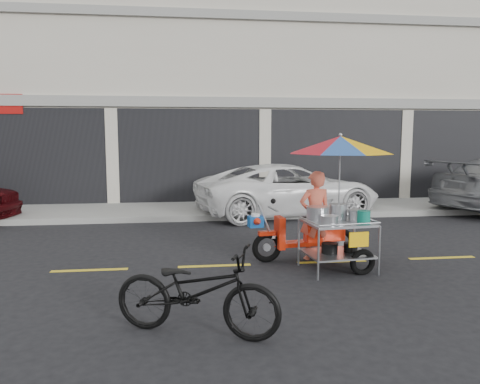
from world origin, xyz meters
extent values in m
plane|color=black|center=(0.00, 0.00, 0.00)|extent=(90.00, 90.00, 0.00)
cube|color=gray|center=(0.00, 5.50, 0.07)|extent=(45.00, 3.00, 0.15)
cube|color=beige|center=(0.00, 10.50, 4.00)|extent=(36.00, 8.00, 8.00)
cube|color=black|center=(0.00, 6.47, 1.45)|extent=(35.28, 0.06, 2.90)
cube|color=gray|center=(0.00, 6.45, 3.10)|extent=(36.00, 0.12, 0.30)
cube|color=gray|center=(0.00, 6.45, 5.60)|extent=(36.00, 0.12, 0.25)
cube|color=gold|center=(0.00, 0.00, 0.00)|extent=(42.00, 0.10, 0.01)
imported|color=white|center=(0.32, 4.70, 0.69)|extent=(5.31, 3.28, 1.37)
imported|color=black|center=(-2.38, -2.63, 0.49)|extent=(1.97, 1.30, 0.98)
torus|color=black|center=(-1.10, 0.13, 0.25)|extent=(0.53, 0.16, 0.52)
torus|color=black|center=(0.25, 0.28, 0.25)|extent=(0.53, 0.16, 0.52)
cylinder|color=#9EA0A5|center=(-1.10, 0.13, 0.25)|extent=(0.13, 0.07, 0.13)
cylinder|color=#9EA0A5|center=(0.25, 0.28, 0.25)|extent=(0.13, 0.07, 0.13)
cube|color=red|center=(-1.10, 0.13, 0.50)|extent=(0.30, 0.14, 0.07)
cylinder|color=#9EA0A5|center=(-1.10, 0.13, 0.64)|extent=(0.33, 0.08, 0.73)
cube|color=red|center=(-0.88, 0.16, 0.50)|extent=(0.14, 0.32, 0.54)
cube|color=red|center=(-0.47, 0.20, 0.29)|extent=(0.75, 0.33, 0.07)
cube|color=red|center=(-0.06, 0.25, 0.50)|extent=(0.70, 0.31, 0.36)
cube|color=black|center=(-0.15, 0.24, 0.71)|extent=(0.61, 0.28, 0.09)
cylinder|color=#9EA0A5|center=(-0.99, 0.14, 0.91)|extent=(0.09, 0.50, 0.03)
sphere|color=black|center=(-0.96, 0.33, 1.02)|extent=(0.09, 0.09, 0.09)
cylinder|color=white|center=(-0.99, 0.14, 0.44)|extent=(0.12, 0.12, 0.05)
cube|color=#0C4290|center=(-1.30, 0.11, 0.71)|extent=(0.26, 0.22, 0.18)
cylinder|color=white|center=(-1.30, 0.11, 0.82)|extent=(0.16, 0.16, 0.05)
cone|color=red|center=(-1.28, -0.04, 0.73)|extent=(0.18, 0.22, 0.16)
torus|color=black|center=(0.23, -0.77, 0.20)|extent=(0.43, 0.14, 0.42)
cylinder|color=#9EA0A5|center=(-0.52, -0.95, 0.39)|extent=(0.04, 0.04, 0.77)
cylinder|color=#9EA0A5|center=(-0.61, -0.13, 0.39)|extent=(0.04, 0.04, 0.77)
cylinder|color=#9EA0A5|center=(0.47, -0.84, 0.39)|extent=(0.04, 0.04, 0.77)
cylinder|color=#9EA0A5|center=(0.38, -0.02, 0.39)|extent=(0.04, 0.04, 0.77)
cube|color=#9EA0A5|center=(-0.07, -0.49, 0.27)|extent=(1.08, 0.92, 0.03)
cube|color=#9EA0A5|center=(-0.07, -0.49, 0.77)|extent=(1.08, 0.92, 0.04)
cylinder|color=#9EA0A5|center=(-0.03, -0.89, 0.83)|extent=(1.00, 0.13, 0.02)
cylinder|color=#9EA0A5|center=(-0.12, -0.08, 0.83)|extent=(1.00, 0.13, 0.02)
cylinder|color=#9EA0A5|center=(-0.57, -0.54, 0.83)|extent=(0.11, 0.81, 0.02)
cylinder|color=#9EA0A5|center=(0.42, -0.43, 0.83)|extent=(0.11, 0.81, 0.02)
cylinder|color=#9EA0A5|center=(-0.12, -0.08, 0.27)|extent=(0.11, 0.68, 0.04)
cylinder|color=#9EA0A5|center=(-0.12, -0.08, 0.73)|extent=(0.11, 0.68, 0.04)
cube|color=#FFB906|center=(0.11, -0.90, 0.59)|extent=(0.32, 0.05, 0.23)
cylinder|color=#B7B7BC|center=(-0.36, -0.34, 0.89)|extent=(0.39, 0.39, 0.21)
cylinder|color=#B7B7BC|center=(-0.01, -0.28, 0.91)|extent=(0.31, 0.31, 0.23)
cylinder|color=#B7B7BC|center=(0.26, -0.40, 0.87)|extent=(0.29, 0.29, 0.16)
cylinder|color=#B7B7BC|center=(-0.28, -0.67, 0.85)|extent=(0.30, 0.30, 0.12)
cylinder|color=#11725D|center=(0.27, -0.68, 0.89)|extent=(0.22, 0.22, 0.20)
cylinder|color=black|center=(-0.21, -0.50, 0.37)|extent=(0.28, 0.28, 0.16)
cylinder|color=black|center=(0.15, -0.46, 0.36)|extent=(0.24, 0.24, 0.15)
cylinder|color=#9EA0A5|center=(-0.04, -0.39, 1.45)|extent=(0.02, 0.02, 1.36)
sphere|color=#9EA0A5|center=(-0.04, -0.39, 2.15)|extent=(0.05, 0.05, 0.05)
imported|color=#F0664A|center=(-0.24, 0.23, 0.77)|extent=(0.60, 0.43, 1.54)
camera|label=1|loc=(-2.52, -7.50, 2.16)|focal=35.00mm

